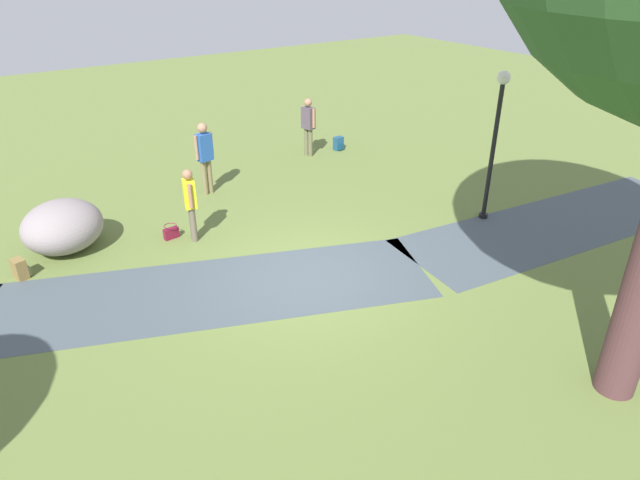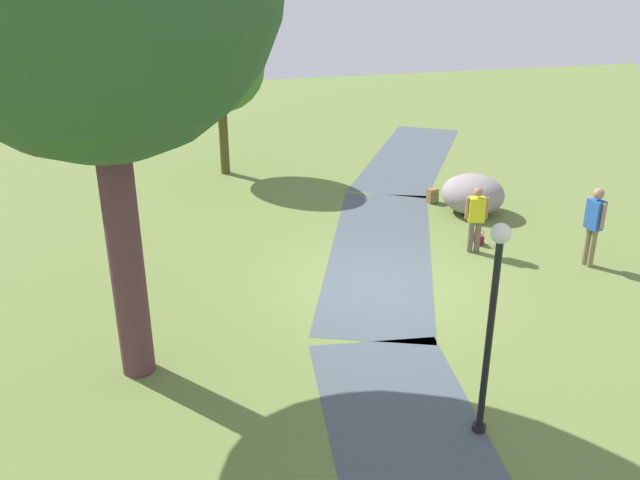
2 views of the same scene
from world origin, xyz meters
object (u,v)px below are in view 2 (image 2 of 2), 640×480
(woman_with_handbag, at_px, (476,215))
(backpack_by_boulder, at_px, (433,196))
(lawn_boulder, at_px, (473,194))
(man_near_boulder, at_px, (594,221))
(lamp_post, at_px, (492,309))
(handbag_on_grass, at_px, (478,238))
(frisbee_on_grass, at_px, (490,193))
(young_tree_near_path, at_px, (220,68))

(woman_with_handbag, relative_size, backpack_by_boulder, 3.96)
(lawn_boulder, bearing_deg, man_near_boulder, -163.46)
(lawn_boulder, bearing_deg, woman_with_handbag, 155.38)
(lamp_post, height_order, man_near_boulder, lamp_post)
(handbag_on_grass, bearing_deg, woman_with_handbag, 140.58)
(man_near_boulder, xyz_separation_m, frisbee_on_grass, (4.93, -0.12, -1.06))
(young_tree_near_path, xyz_separation_m, frisbee_on_grass, (-3.78, -7.18, -3.25))
(young_tree_near_path, height_order, frisbee_on_grass, young_tree_near_path)
(young_tree_near_path, bearing_deg, frisbee_on_grass, -117.72)
(lamp_post, bearing_deg, young_tree_near_path, 9.17)
(backpack_by_boulder, bearing_deg, handbag_on_grass, 179.16)
(young_tree_near_path, xyz_separation_m, woman_with_handbag, (-7.41, -4.90, -2.35))
(woman_with_handbag, height_order, frisbee_on_grass, woman_with_handbag)
(backpack_by_boulder, bearing_deg, lamp_post, 161.49)
(handbag_on_grass, bearing_deg, frisbee_on_grass, -31.16)
(young_tree_near_path, distance_m, lawn_boulder, 8.30)
(woman_with_handbag, distance_m, backpack_by_boulder, 3.43)
(backpack_by_boulder, bearing_deg, frisbee_on_grass, -81.01)
(woman_with_handbag, xyz_separation_m, backpack_by_boulder, (3.33, -0.36, -0.72))
(lamp_post, height_order, handbag_on_grass, lamp_post)
(lawn_boulder, relative_size, handbag_on_grass, 6.83)
(lawn_boulder, xyz_separation_m, frisbee_on_grass, (1.28, -1.20, -0.51))
(lawn_boulder, bearing_deg, young_tree_near_path, 49.79)
(handbag_on_grass, relative_size, frisbee_on_grass, 1.49)
(handbag_on_grass, height_order, frisbee_on_grass, handbag_on_grass)
(lawn_boulder, xyz_separation_m, backpack_by_boulder, (0.98, 0.71, -0.33))
(frisbee_on_grass, bearing_deg, backpack_by_boulder, 98.99)
(woman_with_handbag, bearing_deg, handbag_on_grass, -39.42)
(lawn_boulder, relative_size, backpack_by_boulder, 5.67)
(man_near_boulder, xyz_separation_m, backpack_by_boulder, (4.63, 1.80, -0.88))
(handbag_on_grass, distance_m, backpack_by_boulder, 2.94)
(lamp_post, relative_size, frisbee_on_grass, 14.94)
(lamp_post, xyz_separation_m, man_near_boulder, (4.66, -4.91, -0.99))
(lawn_boulder, xyz_separation_m, handbag_on_grass, (-1.96, 0.76, -0.38))
(lamp_post, bearing_deg, frisbee_on_grass, -27.67)
(lawn_boulder, distance_m, handbag_on_grass, 2.14)
(frisbee_on_grass, bearing_deg, woman_with_handbag, 147.87)
(lawn_boulder, relative_size, man_near_boulder, 1.24)
(woman_with_handbag, height_order, backpack_by_boulder, woman_with_handbag)
(woman_with_handbag, distance_m, frisbee_on_grass, 4.38)
(young_tree_near_path, distance_m, lamp_post, 13.59)
(lamp_post, bearing_deg, handbag_on_grass, -25.79)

